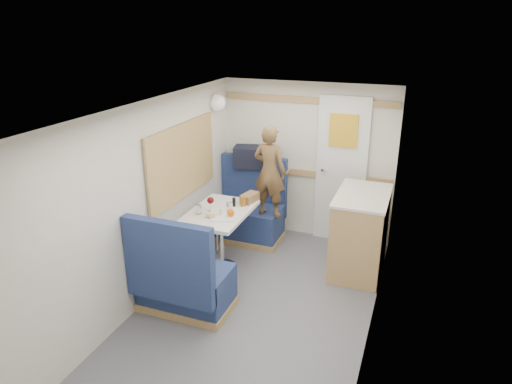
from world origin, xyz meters
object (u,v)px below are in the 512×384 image
at_px(galley_counter, 360,232).
at_px(wine_glass, 211,201).
at_px(bread_loaf, 250,198).
at_px(orange_fruit, 231,212).
at_px(salt_grinder, 221,212).
at_px(bench_far, 248,216).
at_px(dome_light, 217,103).
at_px(duffel_bag, 256,157).
at_px(tray, 223,215).
at_px(dinette_table, 220,224).
at_px(cheese_block, 211,215).
at_px(pepper_grinder, 234,202).
at_px(beer_glass, 243,202).
at_px(tumbler_left, 198,209).
at_px(tumbler_right, 229,207).
at_px(person, 270,171).
at_px(bench_near, 183,284).

xyz_separation_m(galley_counter, wine_glass, (-1.55, -0.59, 0.38)).
bearing_deg(bread_loaf, orange_fruit, -92.66).
height_order(salt_grinder, bread_loaf, bread_loaf).
height_order(bench_far, dome_light, dome_light).
bearing_deg(galley_counter, duffel_bag, 158.67).
relative_size(tray, orange_fruit, 4.26).
height_order(dinette_table, cheese_block, cheese_block).
distance_m(dinette_table, duffel_bag, 1.21).
bearing_deg(pepper_grinder, bench_far, 98.20).
distance_m(galley_counter, tray, 1.55).
distance_m(dome_light, galley_counter, 2.28).
height_order(beer_glass, salt_grinder, beer_glass).
relative_size(tray, pepper_grinder, 3.35).
bearing_deg(beer_glass, bread_loaf, 81.78).
height_order(bench_far, orange_fruit, bench_far).
distance_m(dinette_table, cheese_block, 0.27).
relative_size(tumbler_left, tumbler_right, 0.97).
bearing_deg(cheese_block, tumbler_right, 61.13).
distance_m(bench_far, beer_glass, 0.81).
height_order(person, wine_glass, person).
height_order(dome_light, wine_glass, dome_light).
distance_m(wine_glass, pepper_grinder, 0.30).
height_order(cheese_block, salt_grinder, salt_grinder).
distance_m(person, wine_glass, 0.86).
height_order(person, tray, person).
bearing_deg(orange_fruit, pepper_grinder, 106.95).
xyz_separation_m(duffel_bag, pepper_grinder, (0.09, -0.94, -0.26)).
height_order(cheese_block, tumbler_left, tumbler_left).
height_order(cheese_block, bread_loaf, bread_loaf).
xyz_separation_m(dinette_table, duffel_bag, (0.01, 1.12, 0.47)).
bearing_deg(pepper_grinder, bread_loaf, 59.59).
relative_size(galley_counter, tumbler_right, 8.42).
relative_size(dome_light, wine_glass, 1.19).
distance_m(duffel_bag, beer_glass, 0.94).
xyz_separation_m(bench_near, dome_light, (-0.39, 1.71, 1.45)).
xyz_separation_m(bench_far, tumbler_left, (-0.18, -1.02, 0.47)).
xyz_separation_m(bench_far, tray, (0.09, -0.97, 0.43)).
relative_size(tray, tumbler_right, 3.14).
bearing_deg(pepper_grinder, tumbler_left, -129.47).
distance_m(tray, bread_loaf, 0.49).
height_order(person, bread_loaf, person).
xyz_separation_m(dinette_table, bread_loaf, (0.21, 0.38, 0.20)).
distance_m(bench_near, wine_glass, 0.99).
xyz_separation_m(orange_fruit, tumbler_right, (-0.07, 0.13, -0.00)).
distance_m(duffel_bag, wine_glass, 1.18).
height_order(duffel_bag, tray, duffel_bag).
relative_size(tumbler_right, beer_glass, 1.07).
distance_m(orange_fruit, bread_loaf, 0.49).
distance_m(dome_light, duffel_bag, 0.86).
xyz_separation_m(orange_fruit, tumbler_left, (-0.37, -0.04, -0.01)).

